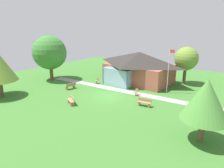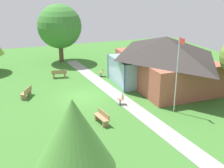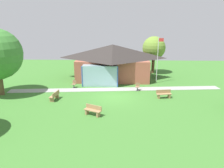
% 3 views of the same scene
% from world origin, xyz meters
% --- Properties ---
extents(ground_plane, '(44.00, 44.00, 0.00)m').
position_xyz_m(ground_plane, '(0.00, 0.00, 0.00)').
color(ground_plane, '#3D752D').
extents(pavilion, '(10.21, 7.97, 4.53)m').
position_xyz_m(pavilion, '(-0.60, 7.69, 2.36)').
color(pavilion, '#A35642').
rests_on(pavilion, ground_plane).
extents(footpath, '(23.85, 3.47, 0.03)m').
position_xyz_m(footpath, '(0.00, 2.63, 0.01)').
color(footpath, '#999993').
rests_on(footpath, ground_plane).
extents(flagpole, '(0.64, 0.08, 5.68)m').
position_xyz_m(flagpole, '(5.01, 5.48, 3.13)').
color(flagpole, silver).
rests_on(flagpole, ground_plane).
extents(bench_mid_left, '(0.66, 1.55, 0.84)m').
position_xyz_m(bench_mid_left, '(-5.98, -0.99, 0.40)').
color(bench_mid_left, '#9E7A51').
rests_on(bench_mid_left, ground_plane).
extents(bench_mid_right, '(1.55, 0.69, 0.84)m').
position_xyz_m(bench_mid_right, '(4.83, -0.09, 0.40)').
color(bench_mid_right, '#9E7A51').
rests_on(bench_mid_right, ground_plane).
extents(bench_front_center, '(1.54, 1.07, 0.84)m').
position_xyz_m(bench_front_center, '(-1.79, -4.49, 0.40)').
color(bench_front_center, '#9E7A51').
rests_on(bench_front_center, ground_plane).
extents(patio_chair_lawn_spare, '(0.51, 0.51, 0.86)m').
position_xyz_m(patio_chair_lawn_spare, '(2.38, 2.31, 0.42)').
color(patio_chair_lawn_spare, '#8C6B4C').
rests_on(patio_chair_lawn_spare, ground_plane).
extents(patio_chair_west, '(0.52, 0.52, 0.86)m').
position_xyz_m(patio_chair_west, '(-4.90, 3.15, 0.42)').
color(patio_chair_west, '#8C6B4C').
rests_on(patio_chair_west, ground_plane).
extents(tree_behind_pavilion_right, '(3.31, 3.31, 5.39)m').
position_xyz_m(tree_behind_pavilion_right, '(5.32, 10.94, 3.71)').
color(tree_behind_pavilion_right, brown).
rests_on(tree_behind_pavilion_right, ground_plane).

